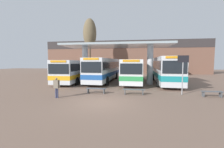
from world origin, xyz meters
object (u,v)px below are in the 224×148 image
object	(u,v)px
waiting_bench_far_platform	(212,93)
parked_car_street	(175,70)
info_sign_platform	(183,67)
transit_bus_center_bay	(105,69)
pedestrian_waiting	(57,86)
waiting_bench_mid_platform	(134,91)
transit_bus_right_bay	(133,70)
transit_bus_left_bay	(77,70)
waiting_bench_near_pillar	(96,90)
transit_bus_far_right_bay	(165,69)
poplar_tree_behind_left	(90,34)

from	to	relation	value
waiting_bench_far_platform	parked_car_street	bearing A→B (deg)	82.78
waiting_bench_far_platform	info_sign_platform	bearing A→B (deg)	167.01
transit_bus_center_bay	pedestrian_waiting	world-z (taller)	transit_bus_center_bay
transit_bus_center_bay	pedestrian_waiting	xyz separation A→B (m)	(-1.77, -10.55, -0.87)
transit_bus_center_bay	waiting_bench_mid_platform	world-z (taller)	transit_bus_center_bay
transit_bus_right_bay	waiting_bench_far_platform	size ratio (longest dim) A/B	6.59
transit_bus_right_bay	waiting_bench_mid_platform	size ratio (longest dim) A/B	5.60
transit_bus_left_bay	waiting_bench_near_pillar	world-z (taller)	transit_bus_left_bay
parked_car_street	info_sign_platform	bearing A→B (deg)	-107.26
transit_bus_left_bay	waiting_bench_far_platform	bearing A→B (deg)	149.87
transit_bus_left_bay	transit_bus_center_bay	size ratio (longest dim) A/B	0.95
transit_bus_center_bay	transit_bus_right_bay	size ratio (longest dim) A/B	1.13
transit_bus_far_right_bay	poplar_tree_behind_left	world-z (taller)	poplar_tree_behind_left
transit_bus_left_bay	info_sign_platform	bearing A→B (deg)	147.57
poplar_tree_behind_left	waiting_bench_near_pillar	bearing A→B (deg)	-71.84
waiting_bench_near_pillar	poplar_tree_behind_left	distance (m)	20.05
transit_bus_left_bay	transit_bus_right_bay	world-z (taller)	transit_bus_right_bay
info_sign_platform	poplar_tree_behind_left	bearing A→B (deg)	128.03
waiting_bench_mid_platform	poplar_tree_behind_left	world-z (taller)	poplar_tree_behind_left
transit_bus_right_bay	parked_car_street	xyz separation A→B (m)	(9.10, 13.17, -0.67)
waiting_bench_mid_platform	waiting_bench_far_platform	xyz separation A→B (m)	(6.26, 0.00, -0.01)
waiting_bench_near_pillar	parked_car_street	distance (m)	24.28
transit_bus_left_bay	parked_car_street	xyz separation A→B (m)	(17.17, 13.13, -0.64)
transit_bus_far_right_bay	waiting_bench_mid_platform	bearing A→B (deg)	63.73
waiting_bench_mid_platform	pedestrian_waiting	xyz separation A→B (m)	(-6.02, -2.11, 0.62)
poplar_tree_behind_left	waiting_bench_mid_platform	bearing A→B (deg)	-62.42
transit_bus_center_bay	poplar_tree_behind_left	distance (m)	12.19
waiting_bench_near_pillar	waiting_bench_mid_platform	bearing A→B (deg)	0.00
waiting_bench_near_pillar	poplar_tree_behind_left	bearing A→B (deg)	108.16
waiting_bench_far_platform	transit_bus_far_right_bay	bearing A→B (deg)	106.43
pedestrian_waiting	transit_bus_left_bay	bearing A→B (deg)	110.91
info_sign_platform	pedestrian_waiting	distance (m)	10.56
transit_bus_far_right_bay	waiting_bench_near_pillar	distance (m)	10.60
transit_bus_right_bay	pedestrian_waiting	bearing A→B (deg)	60.77
info_sign_platform	parked_car_street	distance (m)	21.04
transit_bus_center_bay	transit_bus_right_bay	distance (m)	4.12
transit_bus_right_bay	waiting_bench_mid_platform	bearing A→B (deg)	92.71
transit_bus_center_bay	waiting_bench_far_platform	size ratio (longest dim) A/B	7.47
transit_bus_right_bay	parked_car_street	size ratio (longest dim) A/B	2.28
waiting_bench_mid_platform	poplar_tree_behind_left	bearing A→B (deg)	117.58
transit_bus_center_bay	transit_bus_right_bay	xyz separation A→B (m)	(4.06, -0.68, -0.12)
transit_bus_right_bay	waiting_bench_far_platform	world-z (taller)	transit_bus_right_bay
transit_bus_center_bay	pedestrian_waiting	bearing A→B (deg)	83.33
transit_bus_far_right_bay	poplar_tree_behind_left	xyz separation A→B (m)	(-13.15, 9.97, 6.76)
poplar_tree_behind_left	parked_car_street	bearing A→B (deg)	11.31
waiting_bench_near_pillar	pedestrian_waiting	size ratio (longest dim) A/B	1.15
transit_bus_far_right_bay	parked_car_street	xyz separation A→B (m)	(4.82, 13.57, -0.84)
transit_bus_right_bay	waiting_bench_far_platform	distance (m)	10.19
transit_bus_right_bay	info_sign_platform	distance (m)	8.47
pedestrian_waiting	parked_car_street	xyz separation A→B (m)	(14.93, 23.05, 0.08)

